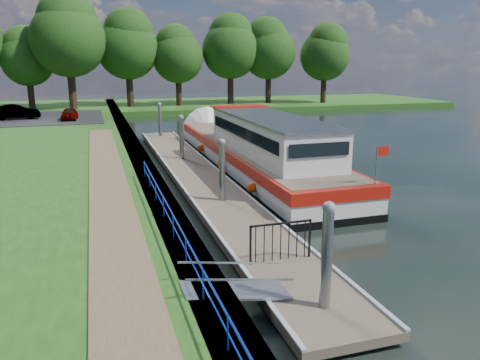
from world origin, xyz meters
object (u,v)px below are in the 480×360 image
object	(u,v)px
pontoon	(199,180)
car_a	(69,114)
car_b	(16,112)
barge	(251,149)

from	to	relation	value
pontoon	car_a	bearing A→B (deg)	106.98
car_b	barge	bearing A→B (deg)	-155.25
car_b	car_a	bearing A→B (deg)	-121.27
pontoon	car_b	distance (m)	26.90
barge	car_a	distance (m)	22.54
barge	car_a	xyz separation A→B (m)	(-10.46, 19.97, 0.28)
pontoon	barge	bearing A→B (deg)	35.12
barge	car_b	xyz separation A→B (m)	(-15.08, 21.77, 0.41)
pontoon	car_a	size ratio (longest dim) A/B	9.62
pontoon	car_b	size ratio (longest dim) A/B	7.46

